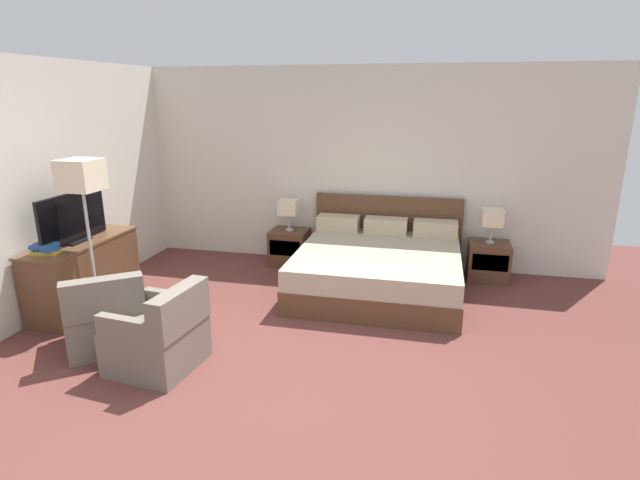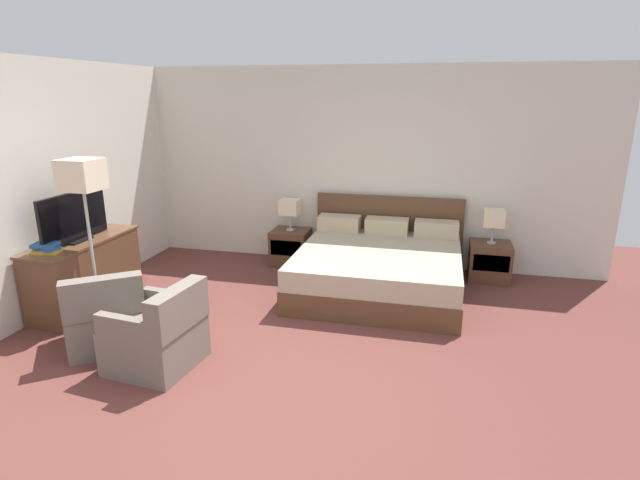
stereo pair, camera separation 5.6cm
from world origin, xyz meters
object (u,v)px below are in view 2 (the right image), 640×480
object	(u,v)px
bed	(379,267)
tv	(74,218)
table_lamp_right	(494,218)
dresser	(86,272)
armchair_by_window	(106,318)
nightstand_left	(291,247)
book_blue_cover	(47,248)
armchair_companion	(159,336)
floor_lamp	(83,184)
nightstand_right	(489,261)
table_lamp_left	(290,207)
book_small_top	(45,245)
book_red_cover	(47,251)

from	to	relation	value
bed	tv	distance (m)	3.47
table_lamp_right	dresser	xyz separation A→B (m)	(-4.46, -1.94, -0.41)
tv	armchair_by_window	xyz separation A→B (m)	(0.81, -0.71, -0.75)
nightstand_left	book_blue_cover	xyz separation A→B (m)	(-1.80, -2.43, 0.58)
tv	armchair_companion	bearing A→B (deg)	-32.07
armchair_by_window	tv	bearing A→B (deg)	138.48
nightstand_left	table_lamp_right	xyz separation A→B (m)	(2.67, 0.00, 0.57)
book_blue_cover	floor_lamp	distance (m)	0.74
nightstand_right	table_lamp_left	distance (m)	2.72
book_small_top	book_blue_cover	bearing A→B (deg)	0.00
nightstand_right	book_small_top	distance (m)	5.13
book_red_cover	table_lamp_right	bearing A→B (deg)	28.53
book_blue_cover	armchair_companion	bearing A→B (deg)	-18.59
nightstand_right	table_lamp_right	world-z (taller)	table_lamp_right
armchair_by_window	armchair_companion	distance (m)	0.72
bed	armchair_by_window	bearing A→B (deg)	-138.88
nightstand_left	tv	bearing A→B (deg)	-131.90
bed	dresser	size ratio (longest dim) A/B	1.43
nightstand_right	tv	xyz separation A→B (m)	(-4.46, -2.00, 0.79)
book_small_top	armchair_companion	world-z (taller)	book_small_top
book_small_top	floor_lamp	size ratio (longest dim) A/B	0.13
dresser	tv	xyz separation A→B (m)	(0.00, -0.06, 0.63)
nightstand_left	floor_lamp	distance (m)	2.90
book_red_cover	book_blue_cover	xyz separation A→B (m)	(0.00, 0.00, 0.03)
table_lamp_right	book_red_cover	bearing A→B (deg)	-151.47
table_lamp_right	nightstand_left	bearing A→B (deg)	-179.97
armchair_companion	floor_lamp	world-z (taller)	floor_lamp
table_lamp_left	book_red_cover	bearing A→B (deg)	-126.57
table_lamp_left	book_blue_cover	world-z (taller)	table_lamp_left
tv	armchair_companion	world-z (taller)	tv
table_lamp_left	floor_lamp	bearing A→B (deg)	-123.64
nightstand_right	dresser	xyz separation A→B (m)	(-4.46, -1.94, 0.16)
dresser	book_red_cover	distance (m)	0.63
armchair_by_window	nightstand_left	bearing A→B (deg)	70.00
nightstand_left	table_lamp_left	bearing A→B (deg)	90.00
tv	armchair_by_window	size ratio (longest dim) A/B	1.02
armchair_by_window	armchair_companion	size ratio (longest dim) A/B	1.26
armchair_companion	bed	bearing A→B (deg)	53.95
tv	book_blue_cover	distance (m)	0.48
nightstand_right	armchair_companion	distance (m)	4.17
nightstand_right	armchair_companion	world-z (taller)	armchair_companion
book_blue_cover	armchair_by_window	size ratio (longest dim) A/B	0.25
bed	table_lamp_left	xyz separation A→B (m)	(-1.33, 0.69, 0.52)
bed	armchair_by_window	size ratio (longest dim) A/B	2.07
table_lamp_right	table_lamp_left	bearing A→B (deg)	180.00
dresser	floor_lamp	distance (m)	1.13
table_lamp_left	armchair_by_window	world-z (taller)	table_lamp_left
nightstand_left	book_red_cover	bearing A→B (deg)	-126.59
table_lamp_left	floor_lamp	xyz separation A→B (m)	(-1.46, -2.20, 0.63)
nightstand_left	armchair_companion	size ratio (longest dim) A/B	0.67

